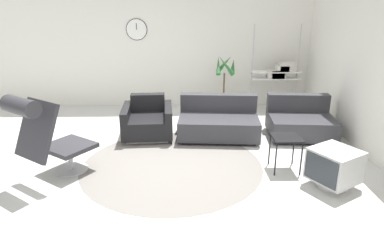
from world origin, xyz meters
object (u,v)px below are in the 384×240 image
(side_table, at_px, (286,141))
(crt_television, at_px, (334,167))
(potted_plant, at_px, (224,90))
(lounge_chair, at_px, (44,131))
(armchair_red, at_px, (148,122))
(shelf_unit, at_px, (279,72))
(couch_second, at_px, (300,122))
(couch_low, at_px, (218,122))

(side_table, distance_m, crt_television, 0.70)
(potted_plant, bearing_deg, lounge_chair, -131.48)
(crt_television, relative_size, potted_plant, 0.57)
(armchair_red, relative_size, shelf_unit, 0.50)
(lounge_chair, height_order, couch_second, lounge_chair)
(crt_television, height_order, shelf_unit, shelf_unit)
(couch_second, distance_m, side_table, 1.44)
(couch_low, distance_m, couch_second, 1.43)
(lounge_chair, bearing_deg, couch_low, 68.13)
(couch_low, relative_size, couch_second, 1.24)
(crt_television, bearing_deg, armchair_red, 23.17)
(potted_plant, bearing_deg, couch_second, -51.34)
(couch_second, relative_size, potted_plant, 0.92)
(crt_television, relative_size, shelf_unit, 0.39)
(lounge_chair, xyz_separation_m, side_table, (3.17, 0.22, -0.26))
(side_table, distance_m, potted_plant, 2.80)
(couch_low, bearing_deg, couch_second, -176.80)
(lounge_chair, bearing_deg, shelf_unit, 74.72)
(potted_plant, bearing_deg, crt_television, -72.40)
(crt_television, distance_m, shelf_unit, 3.46)
(couch_second, bearing_deg, couch_low, 3.20)
(lounge_chair, xyz_separation_m, couch_second, (3.79, 1.50, -0.45))
(couch_low, bearing_deg, armchair_red, 2.30)
(lounge_chair, distance_m, armchair_red, 1.99)
(armchair_red, relative_size, side_table, 1.82)
(couch_second, bearing_deg, lounge_chair, 25.91)
(lounge_chair, relative_size, side_table, 2.39)
(lounge_chair, relative_size, couch_second, 1.03)
(couch_low, bearing_deg, shelf_unit, -127.64)
(side_table, bearing_deg, armchair_red, 146.37)
(couch_second, bearing_deg, potted_plant, -47.01)
(crt_television, bearing_deg, couch_second, -35.49)
(shelf_unit, bearing_deg, couch_low, -131.97)
(armchair_red, bearing_deg, couch_low, 174.73)
(couch_low, height_order, shelf_unit, shelf_unit)
(couch_second, bearing_deg, crt_television, 89.53)
(couch_low, relative_size, crt_television, 2.00)
(crt_television, bearing_deg, couch_low, 4.86)
(armchair_red, xyz_separation_m, side_table, (2.03, -1.35, 0.17))
(lounge_chair, distance_m, shelf_unit, 4.95)
(lounge_chair, bearing_deg, potted_plant, 83.77)
(armchair_red, xyz_separation_m, couch_second, (2.66, -0.07, -0.01))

